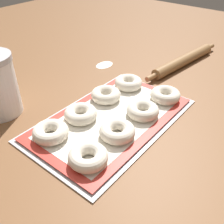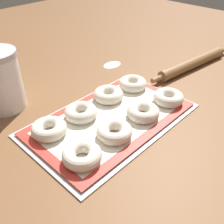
% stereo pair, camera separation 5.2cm
% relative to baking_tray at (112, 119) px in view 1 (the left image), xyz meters
% --- Properties ---
extents(ground_plane, '(2.80, 2.80, 0.00)m').
position_rel_baking_tray_xyz_m(ground_plane, '(-0.00, 0.02, -0.00)').
color(ground_plane, brown).
extents(baking_tray, '(0.49, 0.30, 0.01)m').
position_rel_baking_tray_xyz_m(baking_tray, '(0.00, 0.00, 0.00)').
color(baking_tray, silver).
rests_on(baking_tray, ground_plane).
extents(baking_mat, '(0.46, 0.27, 0.00)m').
position_rel_baking_tray_xyz_m(baking_mat, '(0.00, -0.00, 0.01)').
color(baking_mat, red).
rests_on(baking_mat, baking_tray).
extents(bagel_front_far_left, '(0.09, 0.09, 0.03)m').
position_rel_baking_tray_xyz_m(bagel_front_far_left, '(-0.17, -0.07, 0.02)').
color(bagel_front_far_left, silver).
rests_on(bagel_front_far_left, baking_mat).
extents(bagel_front_mid_left, '(0.09, 0.09, 0.03)m').
position_rel_baking_tray_xyz_m(bagel_front_mid_left, '(-0.06, -0.06, 0.02)').
color(bagel_front_mid_left, silver).
rests_on(bagel_front_mid_left, baking_mat).
extents(bagel_front_mid_right, '(0.09, 0.09, 0.03)m').
position_rel_baking_tray_xyz_m(bagel_front_mid_right, '(0.06, -0.06, 0.02)').
color(bagel_front_mid_right, silver).
rests_on(bagel_front_mid_right, baking_mat).
extents(bagel_front_far_right, '(0.09, 0.09, 0.03)m').
position_rel_baking_tray_xyz_m(bagel_front_far_right, '(0.18, -0.07, 0.02)').
color(bagel_front_far_right, silver).
rests_on(bagel_front_far_right, baking_mat).
extents(bagel_back_far_left, '(0.09, 0.09, 0.03)m').
position_rel_baking_tray_xyz_m(bagel_back_far_left, '(-0.17, 0.07, 0.02)').
color(bagel_back_far_left, silver).
rests_on(bagel_back_far_left, baking_mat).
extents(bagel_back_mid_left, '(0.09, 0.09, 0.03)m').
position_rel_baking_tray_xyz_m(bagel_back_mid_left, '(-0.06, 0.06, 0.02)').
color(bagel_back_mid_left, silver).
rests_on(bagel_back_mid_left, baking_mat).
extents(bagel_back_mid_right, '(0.09, 0.09, 0.03)m').
position_rel_baking_tray_xyz_m(bagel_back_mid_right, '(0.06, 0.07, 0.02)').
color(bagel_back_mid_right, silver).
rests_on(bagel_back_mid_right, baking_mat).
extents(bagel_back_far_right, '(0.09, 0.09, 0.03)m').
position_rel_baking_tray_xyz_m(bagel_back_far_right, '(0.17, 0.06, 0.02)').
color(bagel_back_far_right, silver).
rests_on(bagel_back_far_right, baking_mat).
extents(rolling_pin, '(0.46, 0.08, 0.04)m').
position_rel_baking_tray_xyz_m(rolling_pin, '(0.47, 0.01, 0.02)').
color(rolling_pin, olive).
rests_on(rolling_pin, ground_plane).
extents(flour_patch_near, '(0.08, 0.06, 0.00)m').
position_rel_baking_tray_xyz_m(flour_patch_near, '(0.27, 0.26, -0.00)').
color(flour_patch_near, white).
rests_on(flour_patch_near, ground_plane).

